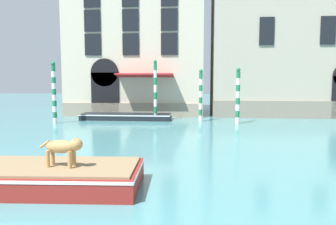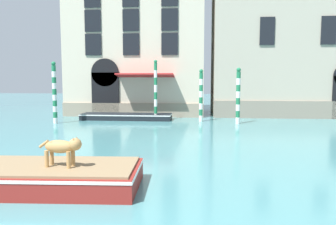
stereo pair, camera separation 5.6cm
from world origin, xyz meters
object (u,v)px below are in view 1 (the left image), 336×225
mooring_pole_0 (201,95)px  mooring_pole_4 (155,90)px  dog_on_deck (64,147)px  boat_moored_near_palazzo (126,116)px  boat_foreground (20,176)px  mooring_pole_5 (54,92)px  mooring_pole_2 (238,96)px

mooring_pole_0 → mooring_pole_4: 3.11m
dog_on_deck → boat_moored_near_palazzo: 14.80m
mooring_pole_0 → boat_foreground: bearing=-109.4°
mooring_pole_0 → mooring_pole_5: (-9.41, -1.80, 0.23)m
boat_foreground → mooring_pole_0: mooring_pole_0 is taller
boat_foreground → boat_moored_near_palazzo: bearing=88.4°
mooring_pole_5 → mooring_pole_2: bearing=4.1°
boat_foreground → mooring_pole_2: (7.30, 13.10, 1.48)m
boat_moored_near_palazzo → mooring_pole_0: mooring_pole_0 is taller
boat_foreground → dog_on_deck: (1.24, -0.09, 0.80)m
dog_on_deck → mooring_pole_4: 14.31m
mooring_pole_0 → mooring_pole_4: (-3.09, 0.11, 0.32)m
boat_foreground → dog_on_deck: dog_on_deck is taller
boat_foreground → mooring_pole_5: (-4.46, 12.26, 1.68)m
mooring_pole_5 → boat_moored_near_palazzo: bearing=29.4°
dog_on_deck → mooring_pole_2: (6.06, 13.19, 0.68)m
mooring_pole_2 → mooring_pole_4: mooring_pole_4 is taller
mooring_pole_2 → mooring_pole_4: bearing=168.8°
mooring_pole_0 → mooring_pole_2: size_ratio=0.98×
boat_foreground → mooring_pole_2: mooring_pole_2 is taller
mooring_pole_2 → mooring_pole_5: (-11.76, -0.84, 0.20)m
mooring_pole_0 → boat_moored_near_palazzo: bearing=174.1°
mooring_pole_2 → boat_moored_near_palazzo: bearing=168.7°
dog_on_deck → mooring_pole_4: bearing=93.6°
boat_foreground → boat_moored_near_palazzo: size_ratio=1.01×
dog_on_deck → boat_moored_near_palazzo: (-1.53, 14.70, -0.91)m
mooring_pole_4 → mooring_pole_5: mooring_pole_4 is taller
boat_moored_near_palazzo → mooring_pole_2: size_ratio=1.78×
boat_foreground → mooring_pole_4: (1.86, 14.18, 1.77)m
dog_on_deck → mooring_pole_5: 13.63m
mooring_pole_0 → mooring_pole_4: bearing=177.9°
mooring_pole_0 → mooring_pole_4: mooring_pole_4 is taller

